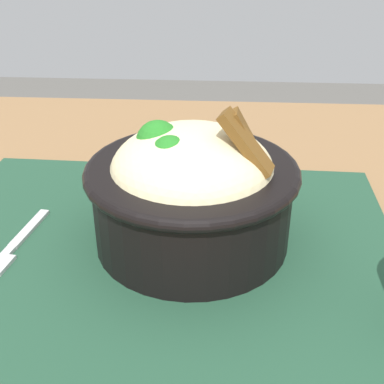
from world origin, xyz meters
TOP-DOWN VIEW (x-y plane):
  - table at (0.00, 0.00)m, footprint 1.13×0.83m
  - placemat at (-0.01, 0.00)m, footprint 0.44×0.36m
  - bowl at (-0.04, -0.02)m, footprint 0.19×0.19m
  - fork at (0.12, 0.01)m, footprint 0.03×0.13m

SIDE VIEW (x-z plane):
  - table at x=0.00m, z-range 0.30..1.04m
  - placemat at x=-0.01m, z-range 0.74..0.75m
  - fork at x=0.12m, z-range 0.75..0.75m
  - bowl at x=-0.04m, z-range 0.73..0.87m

